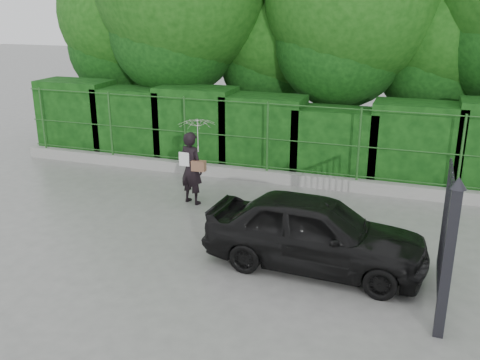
% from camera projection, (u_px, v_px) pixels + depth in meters
% --- Properties ---
extents(ground, '(80.00, 80.00, 0.00)m').
position_uv_depth(ground, '(179.00, 252.00, 10.06)').
color(ground, gray).
extents(kerb, '(14.00, 0.25, 0.30)m').
position_uv_depth(kerb, '(252.00, 174.00, 14.04)').
color(kerb, '#9E9E99').
rests_on(kerb, ground).
extents(fence, '(14.13, 0.06, 1.80)m').
position_uv_depth(fence, '(261.00, 136.00, 13.64)').
color(fence, '#245820').
rests_on(fence, kerb).
extents(hedge, '(14.20, 1.20, 2.26)m').
position_uv_depth(hedge, '(263.00, 132.00, 14.65)').
color(hedge, black).
rests_on(hedge, ground).
extents(gate, '(0.22, 2.33, 2.36)m').
position_uv_depth(gate, '(447.00, 245.00, 7.60)').
color(gate, '#24242A').
rests_on(gate, ground).
extents(woman, '(0.93, 0.87, 2.00)m').
position_uv_depth(woman, '(195.00, 150.00, 12.10)').
color(woman, black).
rests_on(woman, ground).
extents(car, '(3.94, 1.76, 1.32)m').
position_uv_depth(car, '(315.00, 232.00, 9.32)').
color(car, black).
rests_on(car, ground).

